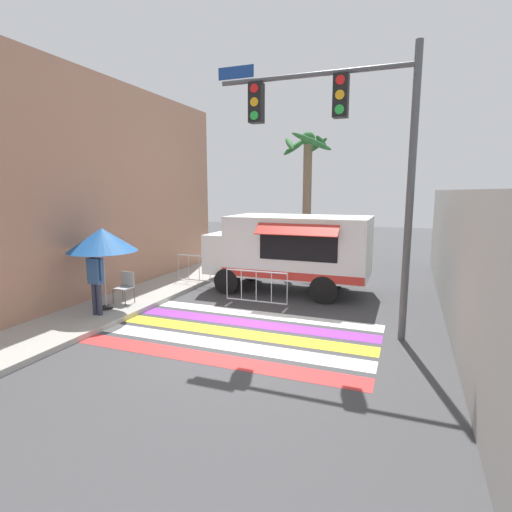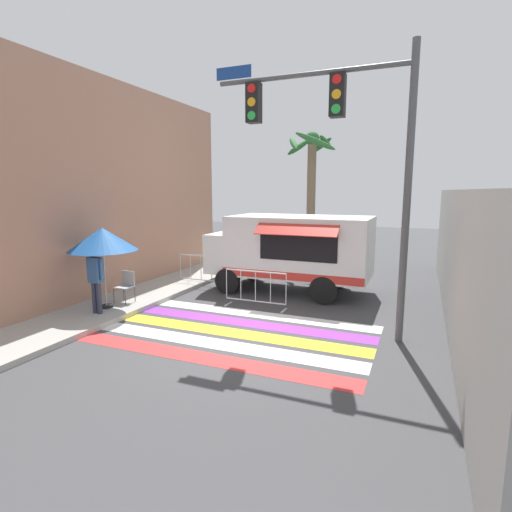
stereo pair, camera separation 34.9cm
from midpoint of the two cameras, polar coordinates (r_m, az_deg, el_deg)
name	(u,v)px [view 1 (the left image)]	position (r m, az deg, el deg)	size (l,w,h in m)	color
ground_plane	(240,332)	(9.64, -3.41, -10.76)	(60.00, 60.00, 0.00)	#424244
sidewalk_left	(69,306)	(12.63, -25.85, -6.49)	(4.40, 16.00, 0.13)	#A8A59E
building_left_facade	(64,189)	(12.12, -26.53, 8.51)	(0.25, 16.00, 6.68)	tan
concrete_wall_right	(453,255)	(11.39, 25.48, 0.12)	(0.20, 16.00, 3.33)	gray
crosswalk_painted	(238,333)	(9.55, -3.66, -10.93)	(6.40, 3.60, 0.01)	red
food_truck	(287,248)	(13.12, 3.69, 1.21)	(5.23, 2.76, 2.50)	white
traffic_signal_pole	(344,136)	(9.31, 11.33, 16.51)	(4.54, 0.29, 6.30)	#515456
patio_umbrella	(102,240)	(11.37, -21.96, 2.13)	(1.82, 1.82, 2.20)	black
folding_chair	(125,284)	(12.02, -18.94, -3.86)	(0.43, 0.43, 0.89)	#4C4C51
vendor_person	(95,277)	(11.03, -22.80, -2.76)	(0.53, 0.23, 1.75)	#2D3347
barricade_front	(256,290)	(11.35, -0.85, -4.84)	(1.85, 0.44, 1.08)	#B7BABF
barricade_side	(199,271)	(14.14, -8.82, -2.13)	(1.72, 0.44, 1.08)	#B7BABF
palm_tree	(307,177)	(17.55, 6.68, 11.20)	(2.35, 2.33, 5.77)	#7A664C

